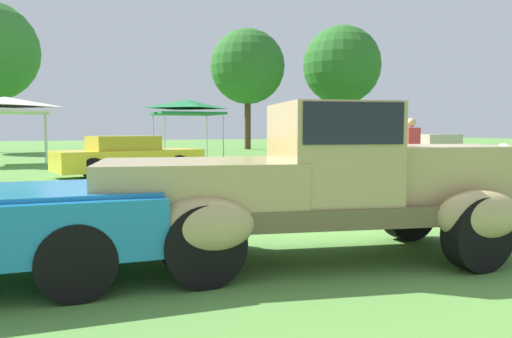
% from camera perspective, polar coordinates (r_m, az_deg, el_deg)
% --- Properties ---
extents(ground_plane, '(120.00, 120.00, 0.00)m').
position_cam_1_polar(ground_plane, '(6.00, 9.31, -9.15)').
color(ground_plane, '#568C3D').
extents(feature_pickup_truck, '(4.82, 2.48, 1.70)m').
position_cam_1_polar(feature_pickup_truck, '(5.40, 7.59, -1.31)').
color(feature_pickup_truck, brown).
rests_on(feature_pickup_truck, ground_plane).
extents(show_car_yellow, '(4.53, 2.55, 1.22)m').
position_cam_1_polar(show_car_yellow, '(15.31, -14.57, 1.40)').
color(show_car_yellow, yellow).
rests_on(show_car_yellow, ground_plane).
extents(show_car_cream, '(4.29, 2.12, 1.22)m').
position_cam_1_polar(show_car_cream, '(20.71, 19.93, 2.08)').
color(show_car_cream, beige).
rests_on(show_car_cream, ground_plane).
extents(spectator_near_truck, '(0.43, 0.29, 1.69)m').
position_cam_1_polar(spectator_near_truck, '(12.40, 17.42, 2.06)').
color(spectator_near_truck, '#383838').
rests_on(spectator_near_truck, ground_plane).
extents(canopy_tent_left_field, '(3.22, 3.22, 2.71)m').
position_cam_1_polar(canopy_tent_left_field, '(22.23, -26.98, 6.71)').
color(canopy_tent_left_field, '#B7B7BC').
rests_on(canopy_tent_left_field, ground_plane).
extents(canopy_tent_center_field, '(2.80, 2.80, 2.71)m').
position_cam_1_polar(canopy_tent_center_field, '(22.05, -7.98, 7.19)').
color(canopy_tent_center_field, '#B7B7BC').
rests_on(canopy_tent_center_field, ground_plane).
extents(canopy_tent_right_field, '(3.10, 3.10, 2.71)m').
position_cam_1_polar(canopy_tent_right_field, '(24.61, 6.71, 6.93)').
color(canopy_tent_right_field, '#B7B7BC').
rests_on(canopy_tent_right_field, ground_plane).
extents(treeline_center, '(5.23, 5.23, 8.41)m').
position_cam_1_polar(treeline_center, '(35.33, -0.98, 11.71)').
color(treeline_center, '#47331E').
rests_on(treeline_center, ground_plane).
extents(treeline_mid_right, '(5.90, 5.90, 9.20)m').
position_cam_1_polar(treeline_mid_right, '(38.65, 9.88, 11.71)').
color(treeline_mid_right, brown).
rests_on(treeline_mid_right, ground_plane).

